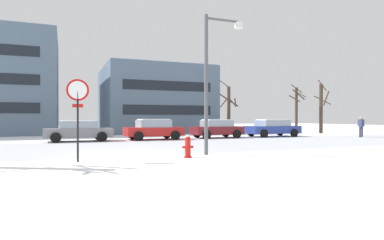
% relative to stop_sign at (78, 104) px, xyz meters
% --- Properties ---
extents(ground_plane, '(120.00, 120.00, 0.00)m').
position_rel_stop_sign_xyz_m(ground_plane, '(2.00, 1.89, -2.03)').
color(ground_plane, white).
extents(road_surface, '(80.00, 8.88, 0.00)m').
position_rel_stop_sign_xyz_m(road_surface, '(2.00, 5.33, -2.03)').
color(road_surface, '#B7BCC4').
rests_on(road_surface, ground).
extents(stop_sign, '(0.76, 0.09, 2.90)m').
position_rel_stop_sign_xyz_m(stop_sign, '(0.00, 0.00, 0.00)').
color(stop_sign, black).
rests_on(stop_sign, ground).
extents(fire_hydrant, '(0.44, 0.30, 0.88)m').
position_rel_stop_sign_xyz_m(fire_hydrant, '(4.00, -0.29, -1.59)').
color(fire_hydrant, red).
rests_on(fire_hydrant, ground).
extents(street_lamp, '(1.80, 0.36, 5.83)m').
position_rel_stop_sign_xyz_m(street_lamp, '(5.37, 0.34, 1.53)').
color(street_lamp, '#4C4F54').
rests_on(street_lamp, ground).
extents(parked_car_gray, '(4.28, 2.18, 1.37)m').
position_rel_stop_sign_xyz_m(parked_car_gray, '(0.46, 10.57, -1.32)').
color(parked_car_gray, slate).
rests_on(parked_car_gray, ground).
extents(parked_car_red, '(4.06, 2.23, 1.46)m').
position_rel_stop_sign_xyz_m(parked_car_red, '(5.48, 10.48, -1.29)').
color(parked_car_red, red).
rests_on(parked_car_red, ground).
extents(parked_car_maroon, '(3.94, 2.07, 1.42)m').
position_rel_stop_sign_xyz_m(parked_car_maroon, '(10.51, 10.60, -1.31)').
color(parked_car_maroon, maroon).
rests_on(parked_car_maroon, ground).
extents(parked_car_blue, '(4.54, 2.12, 1.41)m').
position_rel_stop_sign_xyz_m(parked_car_blue, '(15.54, 10.48, -1.31)').
color(parked_car_blue, '#283D93').
rests_on(parked_car_blue, ground).
extents(pedestrian_crossing, '(0.54, 0.42, 1.64)m').
position_rel_stop_sign_xyz_m(pedestrian_crossing, '(21.65, 7.22, -1.08)').
color(pedestrian_crossing, '#2D334C').
rests_on(pedestrian_crossing, ground).
extents(tree_far_mid, '(2.06, 2.03, 5.10)m').
position_rel_stop_sign_xyz_m(tree_far_mid, '(13.72, 14.67, 0.36)').
color(tree_far_mid, '#423326').
rests_on(tree_far_mid, ground).
extents(tree_far_right, '(1.39, 1.16, 4.90)m').
position_rel_stop_sign_xyz_m(tree_far_right, '(21.28, 14.54, 0.45)').
color(tree_far_right, '#423326').
rests_on(tree_far_right, ground).
extents(tree_far_left, '(1.87, 1.52, 5.31)m').
position_rel_stop_sign_xyz_m(tree_far_left, '(23.55, 13.58, 0.53)').
color(tree_far_left, '#423326').
rests_on(tree_far_left, ground).
extents(building_far_right, '(10.79, 11.24, 6.95)m').
position_rel_stop_sign_xyz_m(building_far_right, '(8.80, 23.03, 1.44)').
color(building_far_right, slate).
rests_on(building_far_right, ground).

